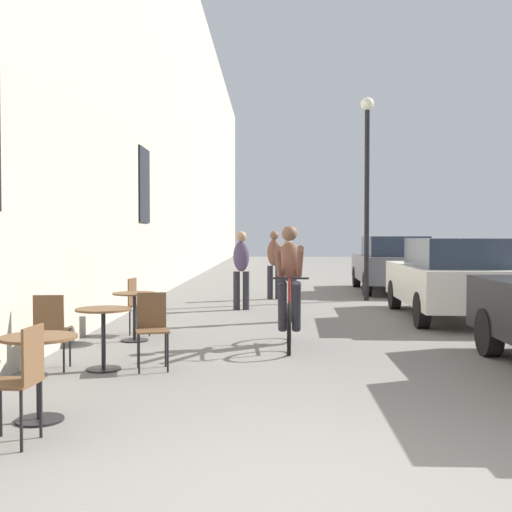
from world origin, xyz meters
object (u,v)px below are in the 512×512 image
object	(u,v)px
cafe_chair_near_toward_street	(20,376)
street_lamp	(367,172)
cafe_chair_mid_toward_wall	(152,325)
parked_car_second	(451,277)
cyclist_on_bicycle	(289,289)
pedestrian_near	(288,269)
cafe_table_near	(39,360)
cafe_table_far	(134,306)
cafe_chair_far_toward_street	(139,302)
cafe_chair_mid_toward_street	(51,326)
cafe_table_mid	(103,325)
parked_car_third	(392,263)
pedestrian_mid	(241,266)
pedestrian_far	(274,261)

from	to	relation	value
cafe_chair_near_toward_street	street_lamp	distance (m)	11.68
cafe_chair_mid_toward_wall	parked_car_second	world-z (taller)	parked_car_second
cafe_chair_near_toward_street	cyclist_on_bicycle	distance (m)	4.78
pedestrian_near	street_lamp	world-z (taller)	street_lamp
cafe_chair_mid_toward_wall	cyclist_on_bicycle	distance (m)	2.32
cafe_table_near	cafe_table_far	world-z (taller)	same
cafe_chair_far_toward_street	cafe_chair_mid_toward_street	bearing A→B (deg)	-99.08
cafe_table_mid	parked_car_third	world-z (taller)	parked_car_third
cafe_table_near	cafe_chair_mid_toward_street	bearing A→B (deg)	106.80
cafe_table_far	cyclist_on_bicycle	world-z (taller)	cyclist_on_bicycle
cafe_chair_near_toward_street	parked_car_third	world-z (taller)	parked_car_third
cafe_table_mid	cafe_chair_far_toward_street	size ratio (longest dim) A/B	0.81
cafe_chair_mid_toward_wall	parked_car_second	size ratio (longest dim) A/B	0.21
cafe_table_far	parked_car_third	world-z (taller)	parked_car_third
cyclist_on_bicycle	pedestrian_mid	world-z (taller)	cyclist_on_bicycle
cafe_chair_mid_toward_street	pedestrian_near	world-z (taller)	pedestrian_near
cafe_chair_far_toward_street	cafe_table_near	bearing A→B (deg)	-88.18
pedestrian_far	cafe_chair_near_toward_street	bearing A→B (deg)	-100.28
cafe_chair_near_toward_street	cafe_chair_mid_toward_street	xyz separation A→B (m)	(-0.66, 2.52, 0.00)
cafe_chair_far_toward_street	street_lamp	size ratio (longest dim) A/B	0.18
cafe_chair_mid_toward_wall	cafe_table_mid	bearing A→B (deg)	-172.43
cafe_table_far	pedestrian_mid	world-z (taller)	pedestrian_mid
cafe_table_near	parked_car_third	world-z (taller)	parked_car_third
pedestrian_mid	pedestrian_far	distance (m)	2.36
cafe_chair_far_toward_street	parked_car_third	distance (m)	9.48
street_lamp	parked_car_second	world-z (taller)	street_lamp
cafe_chair_near_toward_street	cafe_table_mid	world-z (taller)	cafe_chair_near_toward_street
cafe_table_mid	parked_car_second	bearing A→B (deg)	40.97
pedestrian_near	parked_car_second	distance (m)	3.14
cafe_table_near	cafe_chair_far_toward_street	bearing A→B (deg)	91.82
cafe_chair_far_toward_street	cafe_chair_mid_toward_wall	bearing A→B (deg)	-74.67
street_lamp	parked_car_second	bearing A→B (deg)	-72.12
cafe_chair_mid_toward_wall	cafe_table_far	size ratio (longest dim) A/B	1.24
cafe_chair_mid_toward_wall	cafe_table_near	bearing A→B (deg)	-105.03
cafe_chair_mid_toward_street	parked_car_second	xyz separation A→B (m)	(5.94, 4.72, 0.27)
cafe_chair_mid_toward_street	street_lamp	world-z (taller)	street_lamp
cafe_chair_far_toward_street	cyclist_on_bicycle	bearing A→B (deg)	-22.64
cafe_chair_far_toward_street	pedestrian_far	xyz separation A→B (m)	(2.19, 5.58, 0.43)
cafe_chair_near_toward_street	parked_car_second	size ratio (longest dim) A/B	0.21
pedestrian_far	parked_car_second	world-z (taller)	pedestrian_far
pedestrian_far	cafe_chair_mid_toward_wall	bearing A→B (deg)	-100.29
cafe_table_near	pedestrian_far	distance (m)	10.45
cafe_table_far	parked_car_second	bearing A→B (deg)	25.91
cafe_chair_near_toward_street	pedestrian_far	size ratio (longest dim) A/B	0.53
cafe_table_far	cafe_table_near	bearing A→B (deg)	-88.96
cafe_chair_near_toward_street	street_lamp	bearing A→B (deg)	68.35
pedestrian_mid	pedestrian_far	world-z (taller)	pedestrian_far
cafe_chair_near_toward_street	pedestrian_near	distance (m)	7.10
pedestrian_far	parked_car_third	xyz separation A→B (m)	(3.31, 2.14, -0.15)
cafe_table_far	pedestrian_near	bearing A→B (deg)	42.47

